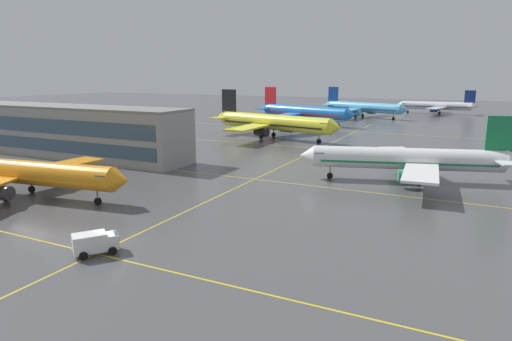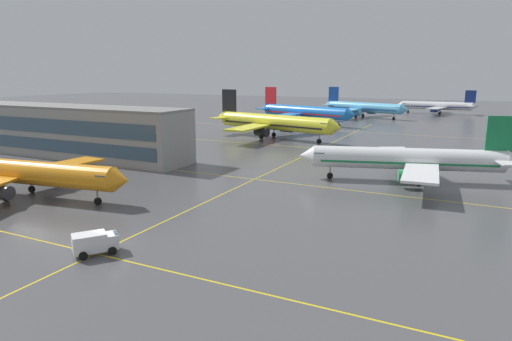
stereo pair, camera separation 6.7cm
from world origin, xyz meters
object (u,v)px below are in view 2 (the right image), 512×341
Objects in this scene: service_truck_red_van at (96,242)px; airliner_far_left_stand at (304,112)px; airliner_third_row at (272,122)px; airliner_front_gate at (24,173)px; airliner_second_row at (409,159)px; airliner_distant_taxiway at (437,106)px; airliner_far_right_stand at (363,107)px.

airliner_far_left_stand is at bearing 100.47° from service_truck_red_van.
airliner_far_left_stand is (-4.58, 36.93, -0.09)m from airliner_third_row.
airliner_front_gate is at bearing -91.38° from airliner_far_left_stand.
airliner_distant_taxiway is at bearing 92.43° from airliner_second_row.
airliner_third_row is at bearing -82.92° from airliner_far_left_stand.
airliner_distant_taxiway is at bearing 71.58° from airliner_third_row.
airliner_second_row is at bearing -73.54° from airliner_far_right_stand.
service_truck_red_van is at bearing -79.53° from airliner_far_left_stand.
airliner_front_gate is 0.82× the size of airliner_third_row.
airliner_distant_taxiway is at bearing 84.63° from service_truck_red_van.
airliner_far_left_stand is 1.18× the size of airliner_distant_taxiway.
airliner_second_row is 0.86× the size of airliner_far_left_stand.
airliner_far_left_stand reaches higher than airliner_front_gate.
airliner_far_left_stand is 8.99× the size of service_truck_red_van.
airliner_far_left_stand is at bearing 88.62° from airliner_front_gate.
airliner_distant_taxiway reaches higher than airliner_front_gate.
airliner_far_left_stand is at bearing 97.08° from airliner_third_row.
service_truck_red_van is (23.94, -10.43, -2.36)m from airliner_front_gate.
airliner_far_right_stand is at bearing 68.87° from airliner_far_left_stand.
airliner_third_row is 37.21m from airliner_far_left_stand.
airliner_far_left_stand is at bearing -111.13° from airliner_far_right_stand.
airliner_third_row reaches higher than airliner_distant_taxiway.
airliner_distant_taxiway is (-5.80, 136.59, -0.10)m from airliner_second_row.
airliner_front_gate is 139.68m from airliner_far_right_stand.
airliner_far_right_stand reaches higher than airliner_front_gate.
airliner_third_row reaches higher than airliner_far_left_stand.
airliner_far_right_stand reaches higher than airliner_distant_taxiway.
airliner_front_gate is at bearing -103.54° from airliner_distant_taxiway.
service_truck_red_van is at bearing -86.75° from airliner_far_right_stand.
airliner_second_row is 52.97m from airliner_third_row.
airliner_front_gate is 26.22m from service_truck_red_van.
airliner_far_right_stand is 40.07m from airliner_distant_taxiway.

